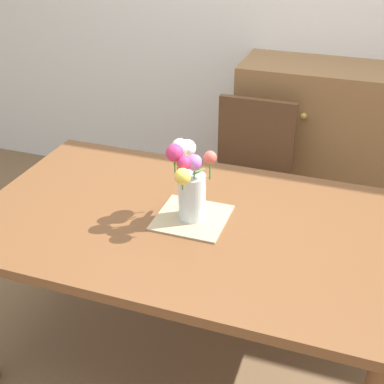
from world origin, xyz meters
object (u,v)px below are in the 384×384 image
(dining_table, at_px, (188,236))
(flower_vase, at_px, (189,179))
(dresser, at_px, (356,153))
(chair_far, at_px, (249,172))

(dining_table, height_order, flower_vase, flower_vase)
(dresser, xyz_separation_m, flower_vase, (-0.57, -1.32, 0.40))
(chair_far, distance_m, flower_vase, 0.92)
(chair_far, xyz_separation_m, dresser, (0.52, 0.48, -0.02))
(chair_far, height_order, dresser, dresser)
(chair_far, distance_m, dresser, 0.71)
(dining_table, relative_size, flower_vase, 5.30)
(chair_far, relative_size, dresser, 0.64)
(dining_table, distance_m, dresser, 1.46)
(dresser, height_order, flower_vase, flower_vase)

